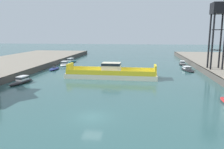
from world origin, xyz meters
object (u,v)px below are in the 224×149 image
(moored_boat_far_right, at_px, (65,64))
(moored_boat_near_left, at_px, (54,69))
(moored_boat_mid_right, at_px, (187,69))
(moored_boat_far_left, at_px, (71,61))
(moored_boat_upstream_b, at_px, (22,81))
(moored_boat_near_right, at_px, (182,63))
(chain_ferry, at_px, (111,73))
(crane_tower, at_px, (219,16))

(moored_boat_far_right, bearing_deg, moored_boat_near_left, -89.73)
(moored_boat_mid_right, distance_m, moored_boat_far_left, 41.54)
(moored_boat_upstream_b, bearing_deg, moored_boat_near_left, 90.23)
(moored_boat_near_right, relative_size, moored_boat_far_left, 0.83)
(moored_boat_upstream_b, bearing_deg, moored_boat_far_left, 90.59)
(chain_ferry, xyz_separation_m, moored_boat_upstream_b, (-18.47, -8.63, -0.55))
(chain_ferry, relative_size, moored_boat_upstream_b, 2.90)
(moored_boat_near_left, distance_m, moored_boat_near_right, 42.62)
(moored_boat_near_left, height_order, moored_boat_near_right, moored_boat_near_right)
(moored_boat_mid_right, bearing_deg, moored_boat_upstream_b, -150.23)
(moored_boat_far_left, relative_size, moored_boat_far_right, 0.96)
(moored_boat_near_right, bearing_deg, moored_boat_mid_right, -92.86)
(moored_boat_far_left, relative_size, crane_tower, 0.47)
(moored_boat_near_right, bearing_deg, moored_boat_near_left, -158.46)
(moored_boat_near_left, relative_size, moored_boat_far_right, 0.81)
(chain_ferry, height_order, moored_boat_far_right, chain_ferry)
(moored_boat_near_left, bearing_deg, chain_ferry, -28.34)
(moored_boat_near_left, height_order, moored_boat_upstream_b, moored_boat_upstream_b)
(moored_boat_near_left, bearing_deg, moored_boat_mid_right, 5.35)
(moored_boat_mid_right, distance_m, moored_boat_far_right, 39.56)
(moored_boat_upstream_b, bearing_deg, chain_ferry, 25.03)
(moored_boat_upstream_b, distance_m, crane_tower, 49.75)
(moored_boat_mid_right, relative_size, moored_boat_far_right, 1.02)
(moored_boat_near_right, relative_size, moored_boat_mid_right, 0.79)
(moored_boat_mid_right, bearing_deg, moored_boat_near_left, -174.65)
(moored_boat_far_left, distance_m, crane_tower, 50.96)
(chain_ferry, height_order, moored_boat_near_right, chain_ferry)
(moored_boat_near_right, distance_m, moored_boat_far_left, 39.96)
(moored_boat_mid_right, xyz_separation_m, crane_tower, (5.70, -5.75, 14.49))
(moored_boat_far_left, bearing_deg, chain_ferry, -55.09)
(moored_boat_far_right, relative_size, moored_boat_upstream_b, 1.07)
(moored_boat_near_right, bearing_deg, moored_boat_far_right, -171.50)
(chain_ferry, distance_m, moored_boat_near_right, 33.22)
(moored_boat_mid_right, distance_m, crane_tower, 16.59)
(moored_boat_upstream_b, bearing_deg, moored_boat_far_right, 90.24)
(moored_boat_mid_right, bearing_deg, crane_tower, -45.26)
(moored_boat_near_right, xyz_separation_m, moored_boat_upstream_b, (-39.57, -34.28, 0.03))
(chain_ferry, distance_m, moored_boat_far_right, 27.11)
(chain_ferry, distance_m, crane_tower, 30.65)
(chain_ferry, height_order, moored_boat_far_left, chain_ferry)
(moored_boat_far_right, bearing_deg, moored_boat_near_right, 8.50)
(moored_boat_far_left, relative_size, moored_boat_upstream_b, 1.04)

